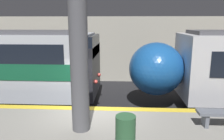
# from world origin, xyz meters

# --- Properties ---
(ground_plane) EXTENTS (120.00, 120.00, 0.00)m
(ground_plane) POSITION_xyz_m (0.00, 0.00, 0.00)
(ground_plane) COLOR black
(station_rear_barrier) EXTENTS (50.00, 0.15, 4.21)m
(station_rear_barrier) POSITION_xyz_m (0.00, 7.20, 2.10)
(station_rear_barrier) COLOR #B2AD9E
(station_rear_barrier) RESTS_ON ground
(support_pillar_near) EXTENTS (0.46, 0.46, 4.00)m
(support_pillar_near) POSITION_xyz_m (-0.18, -1.57, 3.05)
(support_pillar_near) COLOR #56565B
(support_pillar_near) RESTS_ON platform
(trash_bin) EXTENTS (0.44, 0.44, 0.85)m
(trash_bin) POSITION_xyz_m (1.00, -2.57, 1.48)
(trash_bin) COLOR #2D5B38
(trash_bin) RESTS_ON platform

